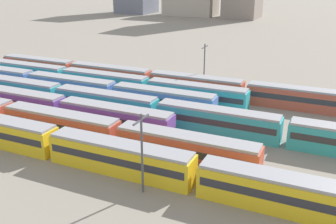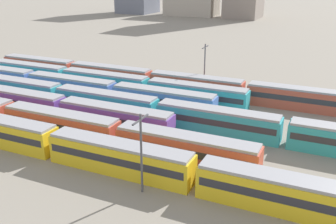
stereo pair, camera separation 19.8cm
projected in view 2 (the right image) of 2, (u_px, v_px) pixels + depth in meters
ground_plane at (8, 97)px, 71.31m from camera, size 600.00×600.00×0.00m
train_track_0 at (55, 143)px, 47.84m from camera, size 74.70×3.06×3.75m
train_track_1 at (61, 124)px, 53.55m from camera, size 55.80×3.06×3.75m
train_track_2 at (17, 101)px, 63.15m from camera, size 55.80×3.06×3.75m
train_track_3 at (217, 121)px, 54.81m from camera, size 93.60×3.06×3.75m
train_track_4 at (71, 87)px, 70.89m from camera, size 55.80×3.06×3.75m
train_track_5 at (105, 82)px, 73.79m from camera, size 55.80×3.06×3.75m
train_track_6 at (196, 85)px, 71.67m from camera, size 93.60×3.06×3.75m
catenary_pole_0 at (141, 150)px, 39.03m from camera, size 0.24×3.20×8.86m
catenary_pole_1 at (205, 65)px, 72.83m from camera, size 0.24×3.20×9.25m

